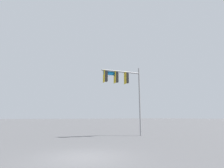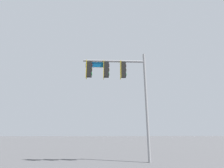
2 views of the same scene
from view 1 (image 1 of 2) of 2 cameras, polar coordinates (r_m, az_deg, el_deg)
ground_plane at (r=9.37m, az=-9.24°, el=-22.62°), size 400.00×400.00×0.00m
signal_pole_near at (r=18.78m, az=3.62°, el=0.39°), size 4.48×0.75×7.38m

